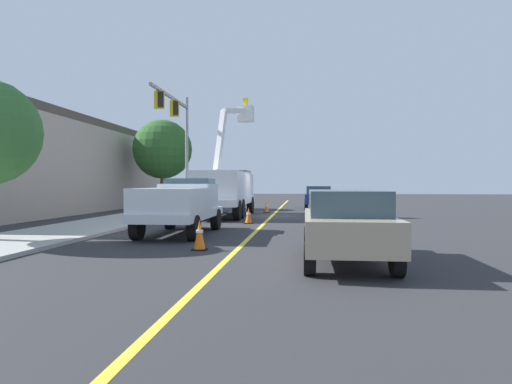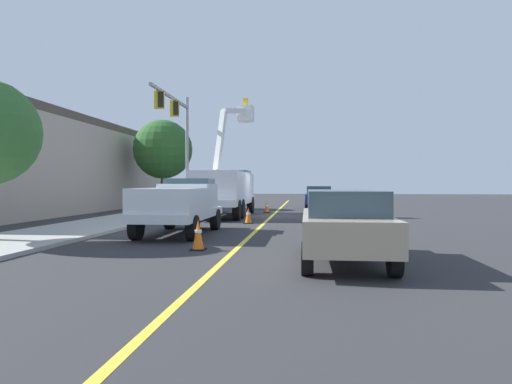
{
  "view_description": "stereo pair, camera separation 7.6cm",
  "coord_description": "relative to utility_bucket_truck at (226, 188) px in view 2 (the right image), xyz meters",
  "views": [
    {
      "loc": [
        -26.16,
        -2.32,
        1.84
      ],
      "look_at": [
        -1.22,
        0.79,
        1.4
      ],
      "focal_mm": 31.83,
      "sensor_mm": 36.0,
      "label": 1
    },
    {
      "loc": [
        -26.15,
        -2.39,
        1.84
      ],
      "look_at": [
        -1.22,
        0.79,
        1.4
      ],
      "focal_mm": 31.83,
      "sensor_mm": 36.0,
      "label": 2
    }
  ],
  "objects": [
    {
      "name": "traffic_cone_mid_rear",
      "position": [
        3.65,
        -1.97,
        -1.27
      ],
      "size": [
        0.4,
        0.4,
        0.7
      ],
      "color": "black",
      "rests_on": "ground"
    },
    {
      "name": "sidewalk_far_side",
      "position": [
        0.55,
        4.48,
        -1.55
      ],
      "size": [
        60.05,
        4.59,
        0.12
      ],
      "primitive_type": "cube",
      "rotation": [
        0.0,
        0.0,
        0.02
      ],
      "color": "#9E9E99",
      "rests_on": "ground"
    },
    {
      "name": "street_tree_right",
      "position": [
        7.26,
        6.21,
        2.82
      ],
      "size": [
        4.4,
        4.4,
        6.64
      ],
      "color": "brown",
      "rests_on": "ground"
    },
    {
      "name": "ground",
      "position": [
        0.67,
        -2.6,
        -1.61
      ],
      "size": [
        120.0,
        120.0,
        0.0
      ],
      "primitive_type": "plane",
      "color": "#2D2D30"
    },
    {
      "name": "traffic_cone_mid_front",
      "position": [
        -4.56,
        -1.96,
        -1.25
      ],
      "size": [
        0.4,
        0.4,
        0.74
      ],
      "color": "black",
      "rests_on": "ground"
    },
    {
      "name": "trailing_sedan",
      "position": [
        -14.65,
        -5.7,
        -0.64
      ],
      "size": [
        4.83,
        2.01,
        1.69
      ],
      "color": "tan",
      "rests_on": "ground"
    },
    {
      "name": "lane_centre_stripe",
      "position": [
        0.67,
        -2.6,
        -1.61
      ],
      "size": [
        50.0,
        0.99,
        0.01
      ],
      "primitive_type": "cube",
      "rotation": [
        0.0,
        0.0,
        0.02
      ],
      "color": "yellow",
      "rests_on": "ground"
    },
    {
      "name": "utility_bucket_truck",
      "position": [
        0.0,
        0.0,
        0.0
      ],
      "size": [
        8.24,
        2.86,
        6.84
      ],
      "color": "white",
      "rests_on": "ground"
    },
    {
      "name": "service_pickup_truck",
      "position": [
        -9.46,
        -0.13,
        -0.49
      ],
      "size": [
        5.63,
        2.26,
        2.06
      ],
      "color": "silver",
      "rests_on": "ground"
    },
    {
      "name": "traffic_cone_leading",
      "position": [
        -13.21,
        -1.8,
        -1.19
      ],
      "size": [
        0.4,
        0.4,
        0.84
      ],
      "color": "black",
      "rests_on": "ground"
    },
    {
      "name": "commercial_building_backdrop",
      "position": [
        2.58,
        13.21,
        1.44
      ],
      "size": [
        26.03,
        8.95,
        6.1
      ],
      "color": "#A89989",
      "rests_on": "ground"
    },
    {
      "name": "traffic_signal_mast",
      "position": [
        2.32,
        3.5,
        3.78
      ],
      "size": [
        7.39,
        0.61,
        7.72
      ],
      "color": "gray",
      "rests_on": "ground"
    },
    {
      "name": "passing_minivan",
      "position": [
        7.99,
        -5.32,
        -0.64
      ],
      "size": [
        4.83,
        2.01,
        1.69
      ],
      "color": "navy",
      "rests_on": "ground"
    }
  ]
}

